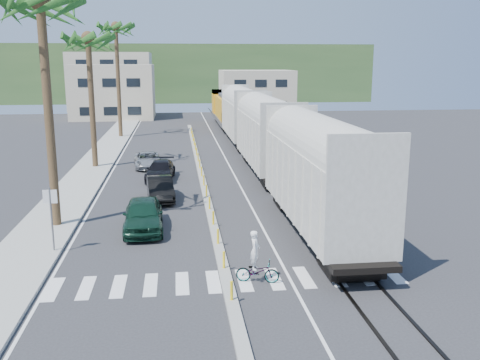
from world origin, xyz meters
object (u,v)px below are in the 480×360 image
street_sign (51,211)px  cyclist (257,266)px  car_second (160,189)px  car_lead (143,215)px

street_sign → cyclist: street_sign is taller
car_second → street_sign: bearing=-121.8°
street_sign → car_lead: (3.77, 2.89, -1.15)m
car_lead → car_second: (0.69, 6.08, -0.11)m
street_sign → car_second: bearing=63.6°
car_second → cyclist: bearing=-78.5°
street_sign → cyclist: 9.56m
car_lead → cyclist: bearing=-58.6°
car_second → car_lead: bearing=-101.8°
street_sign → cyclist: (8.47, -4.23, -1.32)m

